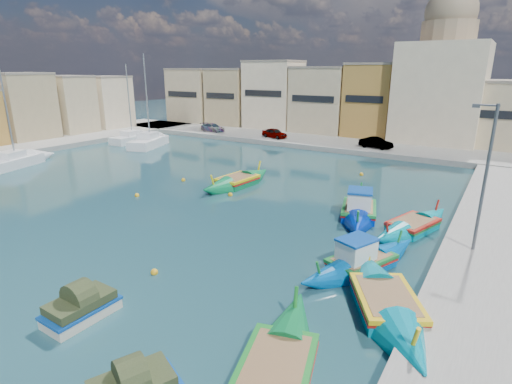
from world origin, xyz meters
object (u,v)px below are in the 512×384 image
Objects in this scene: luzzu_green at (238,182)px; luzzu_cyan_south at (386,305)px; luzzu_blue_cabin at (359,211)px; yacht_midnorth at (139,138)px; luzzu_cyan_mid at (413,227)px; yacht_mid at (27,159)px; luzzu_turquoise_cabin at (361,263)px; luzzu_blue_south at (274,378)px; church_block at (442,78)px; yacht_north at (156,141)px; quay_street_lamp at (484,179)px; tender_near at (81,308)px.

luzzu_cyan_south is (15.80, -11.98, 0.00)m from luzzu_green.
luzzu_cyan_south is (4.57, -10.18, -0.08)m from luzzu_blue_cabin.
yacht_midnorth is (-24.10, 10.77, 0.14)m from luzzu_green.
luzzu_cyan_mid is 0.76× the size of yacht_midnorth.
luzzu_green is 24.01m from yacht_mid.
luzzu_turquoise_cabin is 8.99m from luzzu_blue_south.
luzzu_blue_cabin is at bearing 114.18° from luzzu_cyan_south.
church_block is 40.36m from yacht_midnorth.
yacht_north is (-20.32, 10.18, 0.19)m from luzzu_green.
luzzu_cyan_mid is at bearing 3.96° from yacht_mid.
luzzu_cyan_mid is at bearing -9.24° from luzzu_green.
yacht_midnorth is (-42.35, 15.38, -3.90)m from quay_street_lamp.
church_block is 1.73× the size of yacht_mid.
luzzu_cyan_south reaches higher than tender_near.
quay_street_lamp is at bearing 0.63° from yacht_mid.
yacht_mid is (-3.15, -15.24, -0.05)m from yacht_north.
yacht_midnorth reaches higher than luzzu_green.
quay_street_lamp is at bearing -14.17° from luzzu_green.
luzzu_cyan_south is at bearing -29.69° from yacht_midnorth.
quay_street_lamp is 0.73× the size of yacht_midnorth.
tender_near is (-5.13, -48.34, -7.98)m from church_block.
luzzu_blue_south is (2.73, -16.13, -0.09)m from luzzu_blue_cabin.
luzzu_cyan_mid is at bearing -82.76° from church_block.
luzzu_green reaches higher than luzzu_cyan_mid.
luzzu_cyan_south is 3.06× the size of tender_near.
yacht_north is at bearing 160.30° from luzzu_cyan_mid.
luzzu_green is at bearing 147.00° from luzzu_turquoise_cabin.
luzzu_blue_cabin is 11.16m from luzzu_cyan_south.
quay_street_lamp is 0.91× the size of luzzu_cyan_south.
luzzu_turquoise_cabin reaches higher than luzzu_cyan_south.
luzzu_blue_cabin is 34.85m from yacht_mid.
tender_near is at bearing -107.95° from luzzu_blue_cabin.
luzzu_green is at bearing -110.18° from church_block.
church_block reaches higher than yacht_mid.
quay_street_lamp is 2.79× the size of tender_near.
luzzu_cyan_south reaches higher than luzzu_cyan_mid.
luzzu_green is at bearing 106.67° from tender_near.
quay_street_lamp is 7.42m from luzzu_turquoise_cabin.
yacht_mid is at bearing -167.82° from luzzu_green.
yacht_mid is at bearing -134.85° from church_block.
luzzu_cyan_south is at bearing 34.52° from tender_near.
luzzu_cyan_mid is at bearing 95.74° from luzzu_cyan_south.
luzzu_turquoise_cabin is 0.77× the size of yacht_midnorth.
luzzu_green is at bearing 12.18° from yacht_mid.
luzzu_blue_cabin reaches higher than luzzu_cyan_south.
tender_near is (-10.13, -6.97, 0.14)m from luzzu_cyan_south.
quay_street_lamp is (7.44, -34.00, -4.07)m from church_block.
luzzu_green is at bearing -24.09° from yacht_midnorth.
luzzu_cyan_mid is (-3.41, 2.19, -4.08)m from quay_street_lamp.
church_block is 39.28m from luzzu_turquoise_cabin.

